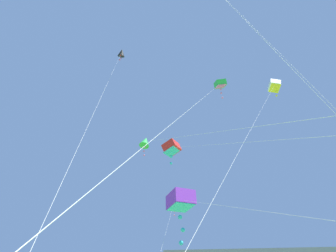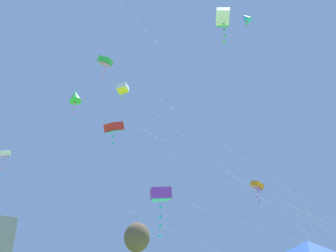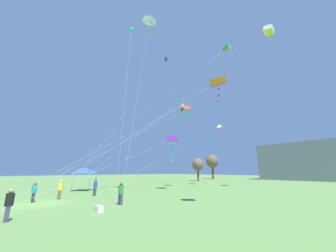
% 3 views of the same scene
% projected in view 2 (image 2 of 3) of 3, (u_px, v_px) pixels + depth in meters
% --- Properties ---
extents(tree_near_right, '(4.17, 4.17, 8.43)m').
position_uv_depth(tree_near_right, '(137.00, 238.00, 52.89)').
color(tree_near_right, brown).
rests_on(tree_near_right, ground).
extents(festival_tent, '(2.52, 2.52, 3.06)m').
position_uv_depth(festival_tent, '(309.00, 251.00, 14.11)').
color(festival_tent, '#B7B7BC').
rests_on(festival_tent, ground).
extents(kite_green_box_0, '(5.71, 26.64, 25.09)m').
position_uv_depth(kite_green_box_0, '(105.00, 62.00, 38.86)').
color(kite_green_box_0, silver).
rests_on(kite_green_box_0, ground).
extents(kite_orange_box_1, '(5.91, 13.17, 10.41)m').
position_uv_depth(kite_orange_box_1, '(257.00, 186.00, 34.61)').
color(kite_orange_box_1, silver).
rests_on(kite_orange_box_1, ground).
extents(kite_red_box_2, '(8.50, 24.22, 13.48)m').
position_uv_depth(kite_red_box_2, '(114.00, 128.00, 27.83)').
color(kite_red_box_2, silver).
rests_on(kite_red_box_2, ground).
extents(kite_cyan_diamond_3, '(5.87, 4.01, 22.44)m').
position_uv_depth(kite_cyan_diamond_3, '(246.00, 18.00, 28.40)').
color(kite_cyan_diamond_3, silver).
rests_on(kite_cyan_diamond_3, ground).
extents(kite_white_box_4, '(12.59, 25.54, 25.26)m').
position_uv_depth(kite_white_box_4, '(123.00, 88.00, 45.25)').
color(kite_white_box_4, silver).
rests_on(kite_white_box_4, ground).
extents(kite_purple_box_5, '(7.49, 20.24, 7.54)m').
position_uv_depth(kite_purple_box_5, '(161.00, 195.00, 25.00)').
color(kite_purple_box_5, silver).
rests_on(kite_purple_box_5, ground).
extents(kite_green_diamond_7, '(10.44, 26.33, 15.58)m').
position_uv_depth(kite_green_diamond_7, '(76.00, 97.00, 26.96)').
color(kite_green_diamond_7, silver).
rests_on(kite_green_diamond_7, ground).
extents(kite_white_box_8, '(5.55, 6.06, 24.40)m').
position_uv_depth(kite_white_box_8, '(223.00, 17.00, 30.78)').
color(kite_white_box_8, silver).
rests_on(kite_white_box_8, ground).
extents(kite_white_box_9, '(2.25, 26.28, 12.01)m').
position_uv_depth(kite_white_box_9, '(6.00, 154.00, 30.21)').
color(kite_white_box_9, silver).
rests_on(kite_white_box_9, ground).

